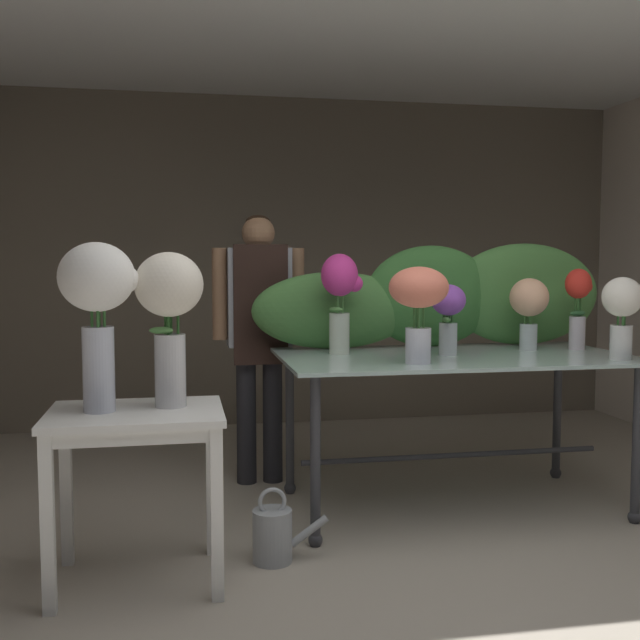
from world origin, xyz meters
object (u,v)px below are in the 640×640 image
object	(u,v)px
vase_coral_roses	(419,298)
vase_peach_freesia	(529,304)
side_table_white	(136,435)
vase_violet_anemones	(448,311)
watering_can	(274,534)
vase_white_roses_tall	(97,299)
vase_ivory_carnations	(622,309)
display_table_glass	(454,376)
vase_magenta_peonies	(340,293)
vase_cream_lisianthus_tall	(169,306)
florist	(259,320)
vase_scarlet_snapdragons	(578,302)

from	to	relation	value
vase_coral_roses	vase_peach_freesia	size ratio (longest dim) A/B	1.17
side_table_white	vase_violet_anemones	xyz separation A→B (m)	(1.62, 0.65, 0.45)
vase_peach_freesia	watering_can	distance (m)	1.97
side_table_white	vase_peach_freesia	xyz separation A→B (m)	(2.15, 0.78, 0.48)
watering_can	vase_violet_anemones	bearing A→B (deg)	28.42
vase_white_roses_tall	vase_violet_anemones	bearing A→B (deg)	20.37
vase_ivory_carnations	vase_coral_roses	bearing A→B (deg)	176.81
display_table_glass	vase_violet_anemones	bearing A→B (deg)	-169.53
side_table_white	vase_magenta_peonies	bearing A→B (deg)	37.57
vase_coral_roses	vase_cream_lisianthus_tall	world-z (taller)	vase_cream_lisianthus_tall
vase_violet_anemones	watering_can	size ratio (longest dim) A/B	1.09
side_table_white	florist	distance (m)	1.53
vase_coral_roses	vase_ivory_carnations	distance (m)	1.08
display_table_glass	vase_violet_anemones	size ratio (longest dim) A/B	4.92
side_table_white	florist	size ratio (longest dim) A/B	0.45
vase_peach_freesia	vase_white_roses_tall	world-z (taller)	vase_white_roses_tall
vase_violet_anemones	vase_white_roses_tall	xyz separation A→B (m)	(-1.76, -0.65, 0.12)
side_table_white	vase_magenta_peonies	size ratio (longest dim) A/B	1.34
florist	watering_can	distance (m)	1.51
vase_violet_anemones	vase_peach_freesia	bearing A→B (deg)	13.46
florist	vase_cream_lisianthus_tall	xyz separation A→B (m)	(-0.52, -1.27, 0.17)
vase_scarlet_snapdragons	vase_cream_lisianthus_tall	xyz separation A→B (m)	(-2.30, -0.70, 0.04)
vase_scarlet_snapdragons	vase_white_roses_tall	distance (m)	2.70
side_table_white	florist	bearing A→B (deg)	63.48
vase_magenta_peonies	vase_white_roses_tall	distance (m)	1.45
display_table_glass	vase_ivory_carnations	xyz separation A→B (m)	(0.78, -0.35, 0.39)
vase_peach_freesia	vase_violet_anemones	xyz separation A→B (m)	(-0.53, -0.13, -0.03)
side_table_white	vase_coral_roses	xyz separation A→B (m)	(1.36, 0.37, 0.54)
vase_coral_roses	vase_ivory_carnations	xyz separation A→B (m)	(1.08, -0.06, -0.06)
side_table_white	vase_white_roses_tall	size ratio (longest dim) A/B	1.05
display_table_glass	vase_coral_roses	distance (m)	0.61
vase_scarlet_snapdragons	florist	bearing A→B (deg)	162.25
vase_scarlet_snapdragons	vase_coral_roses	size ratio (longest dim) A/B	0.97
florist	vase_scarlet_snapdragons	world-z (taller)	florist
vase_cream_lisianthus_tall	vase_white_roses_tall	bearing A→B (deg)	-168.68
vase_magenta_peonies	vase_violet_anemones	bearing A→B (deg)	-15.64
florist	vase_coral_roses	size ratio (longest dim) A/B	3.39
display_table_glass	vase_white_roses_tall	distance (m)	1.98
vase_scarlet_snapdragons	vase_peach_freesia	xyz separation A→B (m)	(-0.29, 0.02, -0.01)
vase_scarlet_snapdragons	watering_can	bearing A→B (deg)	-160.44
vase_ivory_carnations	vase_magenta_peonies	bearing A→B (deg)	160.19
florist	side_table_white	bearing A→B (deg)	-116.52
vase_coral_roses	vase_violet_anemones	world-z (taller)	vase_coral_roses
vase_scarlet_snapdragons	watering_can	distance (m)	2.21
vase_scarlet_snapdragons	side_table_white	bearing A→B (deg)	-162.82
side_table_white	vase_ivory_carnations	world-z (taller)	vase_ivory_carnations
vase_scarlet_snapdragons	vase_ivory_carnations	xyz separation A→B (m)	(-0.01, -0.44, -0.01)
vase_ivory_carnations	watering_can	distance (m)	2.11
vase_coral_roses	vase_ivory_carnations	world-z (taller)	vase_coral_roses
vase_ivory_carnations	watering_can	world-z (taller)	vase_ivory_carnations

